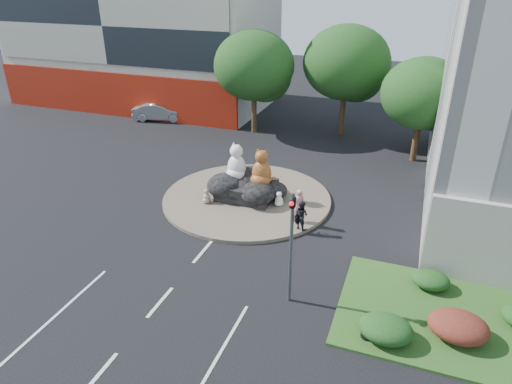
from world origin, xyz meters
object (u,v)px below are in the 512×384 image
kitten_calico (207,195)px  litter_bin (368,330)px  parked_car (160,111)px  pedestrian_dark (301,215)px  kitten_white (279,198)px  pedestrian_pink (299,206)px  cat_white (237,161)px  cat_tabby (262,167)px

kitten_calico → litter_bin: kitten_calico is taller
litter_bin → parked_car: bearing=135.4°
pedestrian_dark → litter_bin: bearing=147.6°
kitten_white → pedestrian_pink: bearing=-57.6°
cat_white → parked_car: 17.19m
cat_tabby → kitten_white: 2.08m
parked_car → litter_bin: size_ratio=7.76×
kitten_white → parked_car: (-15.31, 12.59, 0.15)m
cat_tabby → pedestrian_dark: cat_tabby is taller
pedestrian_pink → kitten_white: bearing=-66.9°
kitten_white → pedestrian_pink: 2.10m
kitten_calico → parked_car: (-11.25, 13.67, 0.15)m
kitten_calico → parked_car: parked_car is taller
pedestrian_dark → litter_bin: 8.00m
kitten_white → pedestrian_dark: size_ratio=0.56×
cat_tabby → parked_car: (-14.06, 12.06, -1.42)m
parked_car → litter_bin: parked_car is taller
kitten_calico → pedestrian_pink: bearing=17.3°
kitten_calico → pedestrian_dark: (5.92, -0.97, 0.35)m
cat_white → pedestrian_pink: 5.04m
cat_white → litter_bin: 13.31m
pedestrian_dark → litter_bin: (4.39, -6.66, -0.56)m
kitten_white → parked_car: bearing=125.0°
parked_car → litter_bin: bearing=-149.3°
kitten_white → pedestrian_pink: (1.52, -1.37, 0.50)m
cat_white → litter_bin: (9.16, -9.48, -1.81)m
kitten_white → pedestrian_dark: (1.86, -2.05, 0.35)m
litter_bin → kitten_calico: bearing=143.5°
cat_white → kitten_white: cat_white is taller
cat_tabby → kitten_calico: cat_tabby is taller
kitten_calico → parked_car: bearing=149.7°
kitten_calico → litter_bin: size_ratio=1.43×
cat_tabby → kitten_white: size_ratio=2.50×
kitten_calico → pedestrian_pink: (5.58, -0.28, 0.50)m
parked_car → litter_bin: 30.31m
cat_tabby → pedestrian_pink: size_ratio=1.18×
kitten_calico → kitten_white: (4.07, 1.09, -0.00)m
cat_white → cat_tabby: cat_white is taller
cat_tabby → pedestrian_dark: (3.11, -2.59, -1.22)m
cat_white → pedestrian_dark: 5.68m
pedestrian_dark → litter_bin: pedestrian_dark is taller
cat_white → cat_tabby: size_ratio=1.02×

